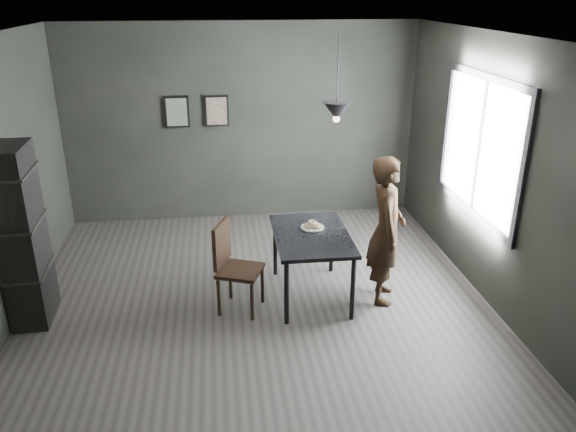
{
  "coord_description": "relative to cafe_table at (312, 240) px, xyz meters",
  "views": [
    {
      "loc": [
        -0.35,
        -5.43,
        3.2
      ],
      "look_at": [
        0.35,
        0.05,
        0.95
      ],
      "focal_mm": 35.0,
      "sensor_mm": 36.0,
      "label": 1
    }
  ],
  "objects": [
    {
      "name": "pendant_lamp",
      "position": [
        0.25,
        0.1,
        1.38
      ],
      "size": [
        0.28,
        0.28,
        0.86
      ],
      "color": "black",
      "rests_on": "ground"
    },
    {
      "name": "window_assembly",
      "position": [
        1.87,
        0.2,
        0.93
      ],
      "size": [
        0.04,
        1.96,
        1.56
      ],
      "color": "white",
      "rests_on": "ground"
    },
    {
      "name": "white_plate",
      "position": [
        0.03,
        0.14,
        0.08
      ],
      "size": [
        0.23,
        0.23,
        0.01
      ],
      "primitive_type": "cylinder",
      "color": "white",
      "rests_on": "cafe_table"
    },
    {
      "name": "framed_print_right",
      "position": [
        -0.95,
        2.47,
        0.93
      ],
      "size": [
        0.34,
        0.04,
        0.44
      ],
      "color": "black",
      "rests_on": "ground"
    },
    {
      "name": "wood_chair",
      "position": [
        -0.87,
        -0.16,
        -0.11
      ],
      "size": [
        0.55,
        0.55,
        0.98
      ],
      "rotation": [
        0.0,
        0.0,
        -0.38
      ],
      "color": "black",
      "rests_on": "ground"
    },
    {
      "name": "framed_print_left",
      "position": [
        -1.5,
        2.47,
        0.93
      ],
      "size": [
        0.34,
        0.04,
        0.44
      ],
      "color": "black",
      "rests_on": "ground"
    },
    {
      "name": "cafe_table",
      "position": [
        0.0,
        0.0,
        0.0
      ],
      "size": [
        0.8,
        1.2,
        0.75
      ],
      "color": "black",
      "rests_on": "ground"
    },
    {
      "name": "woman",
      "position": [
        0.78,
        -0.16,
        0.14
      ],
      "size": [
        0.52,
        0.67,
        1.63
      ],
      "primitive_type": "imported",
      "rotation": [
        0.0,
        0.0,
        1.34
      ],
      "color": "black",
      "rests_on": "ground"
    },
    {
      "name": "donut_pile",
      "position": [
        0.03,
        0.14,
        0.12
      ],
      "size": [
        0.2,
        0.13,
        0.08
      ],
      "rotation": [
        0.0,
        0.0,
        -0.27
      ],
      "color": "beige",
      "rests_on": "white_plate"
    },
    {
      "name": "shelf_unit",
      "position": [
        -2.92,
        -0.08,
        0.25
      ],
      "size": [
        0.38,
        0.63,
        1.85
      ],
      "primitive_type": "cube",
      "rotation": [
        0.0,
        0.0,
        0.05
      ],
      "color": "black",
      "rests_on": "ground"
    },
    {
      "name": "back_wall",
      "position": [
        -0.6,
        2.5,
        0.73
      ],
      "size": [
        5.0,
        0.1,
        2.8
      ],
      "primitive_type": "cube",
      "color": "black",
      "rests_on": "ground"
    },
    {
      "name": "ground",
      "position": [
        -0.6,
        0.0,
        -0.67
      ],
      "size": [
        5.0,
        5.0,
        0.0
      ],
      "primitive_type": "plane",
      "color": "#332F2C",
      "rests_on": "ground"
    },
    {
      "name": "ceiling",
      "position": [
        -0.6,
        0.0,
        2.13
      ],
      "size": [
        5.0,
        5.0,
        0.02
      ],
      "color": "silver",
      "rests_on": "ground"
    }
  ]
}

